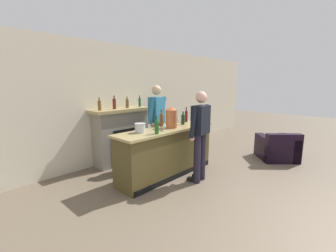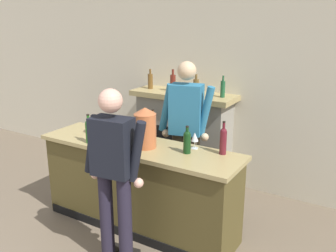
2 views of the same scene
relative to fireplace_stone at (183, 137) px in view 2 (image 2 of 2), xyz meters
name	(u,v)px [view 2 (image 2 of 2)]	position (x,y,z in m)	size (l,w,h in m)	color
wall_back_panel	(204,84)	(0.16, 0.26, 0.72)	(12.00, 0.07, 2.75)	beige
bar_counter	(139,186)	(0.17, -1.31, -0.17)	(2.29, 0.63, 0.97)	#4B411F
fireplace_stone	(183,137)	(0.00, 0.00, 0.00)	(1.44, 0.52, 1.59)	gray
person_customer	(114,173)	(0.37, -1.97, 0.29)	(0.66, 0.34, 1.71)	#221D2D
person_bartender	(186,132)	(0.44, -0.75, 0.35)	(0.65, 0.37, 1.81)	#473E30
copper_dispenser	(145,127)	(0.28, -1.33, 0.53)	(0.23, 0.27, 0.43)	#BA6137
ice_bucket_steel	(99,126)	(-0.45, -1.23, 0.40)	(0.20, 0.20, 0.17)	silver
wine_bottle_riesling_slim	(153,127)	(0.22, -1.11, 0.47)	(0.07, 0.07, 0.35)	brown
wine_bottle_cabernet_heavy	(223,140)	(1.05, -1.10, 0.46)	(0.07, 0.07, 0.34)	maroon
wine_bottle_merlot_tall	(187,141)	(0.73, -1.26, 0.44)	(0.08, 0.08, 0.28)	#123615
wine_bottle_port_short	(89,130)	(-0.32, -1.53, 0.46)	(0.07, 0.07, 0.32)	#1F571C
wine_glass_mid_counter	(195,138)	(0.74, -1.11, 0.44)	(0.08, 0.08, 0.17)	silver
wine_glass_by_dispenser	(115,134)	(-0.03, -1.44, 0.43)	(0.08, 0.08, 0.16)	silver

